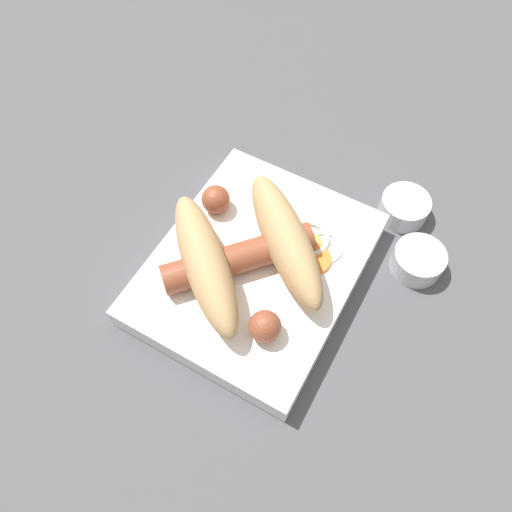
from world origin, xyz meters
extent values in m
plane|color=#4C4C51|center=(0.00, 0.00, 0.00)|extent=(3.00, 3.00, 0.00)
cube|color=white|center=(0.00, 0.00, 0.01)|extent=(0.24, 0.19, 0.03)
ellipsoid|color=tan|center=(0.02, -0.02, 0.05)|extent=(0.14, 0.15, 0.05)
ellipsoid|color=tan|center=(-0.04, 0.03, 0.05)|extent=(0.14, 0.15, 0.05)
cylinder|color=brown|center=(-0.01, 0.01, 0.04)|extent=(0.13, 0.12, 0.03)
sphere|color=brown|center=(0.04, 0.07, 0.04)|extent=(0.03, 0.03, 0.03)
sphere|color=brown|center=(-0.06, -0.04, 0.04)|extent=(0.03, 0.03, 0.03)
cylinder|color=orange|center=(0.03, -0.05, 0.03)|extent=(0.05, 0.05, 0.00)
cylinder|color=orange|center=(0.03, -0.04, 0.03)|extent=(0.03, 0.03, 0.00)
cylinder|color=#F99E4C|center=(0.04, -0.04, 0.03)|extent=(0.03, 0.03, 0.00)
torus|color=silver|center=(0.05, -0.03, 0.03)|extent=(0.04, 0.04, 0.01)
torus|color=silver|center=(0.05, -0.05, 0.03)|extent=(0.04, 0.04, 0.00)
cylinder|color=silver|center=(0.09, -0.14, 0.01)|extent=(0.05, 0.05, 0.03)
cylinder|color=gold|center=(0.09, -0.14, 0.01)|extent=(0.04, 0.04, 0.01)
cylinder|color=silver|center=(0.15, -0.11, 0.01)|extent=(0.05, 0.05, 0.03)
cylinder|color=white|center=(0.15, -0.11, 0.01)|extent=(0.04, 0.04, 0.01)
camera|label=1|loc=(-0.22, -0.12, 0.46)|focal=35.00mm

